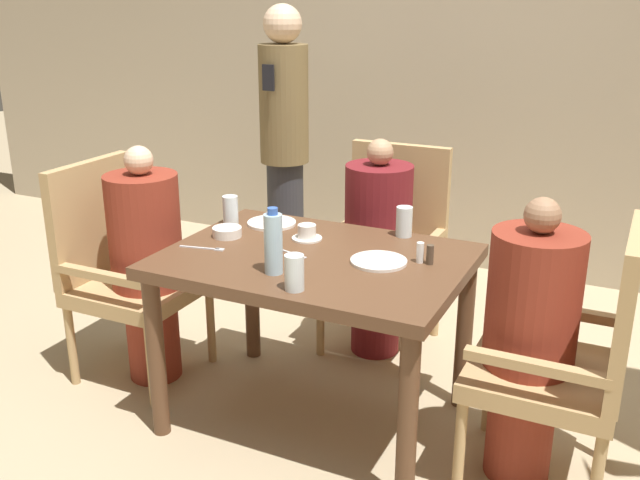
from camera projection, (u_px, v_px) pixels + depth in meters
The scene contains 22 objects.
ground_plane at pixel (316, 417), 3.03m from camera, with size 16.00×16.00×0.00m, color tan.
wall_back at pixel (464, 47), 4.33m from camera, with size 8.00×0.06×2.80m.
dining_table at pixel (315, 280), 2.82m from camera, with size 1.17×0.85×0.73m.
chair_left_side at pixel (122, 265), 3.26m from camera, with size 0.52×0.52×1.00m.
diner_in_left_chair at pixel (147, 263), 3.19m from camera, with size 0.32×0.32×1.10m.
chair_far_side at pixel (388, 241), 3.57m from camera, with size 0.52×0.52×1.00m.
diner_in_far_chair at pixel (377, 246), 3.43m from camera, with size 0.32×0.32×1.08m.
chair_right_side at pixel (573, 354), 2.45m from camera, with size 0.52×0.52×1.00m.
diner_in_right_chair at pixel (529, 340), 2.51m from camera, with size 0.32×0.32×1.07m.
standing_host at pixel (284, 142), 4.12m from camera, with size 0.28×0.32×1.66m.
plate_main_left at pixel (272, 223), 3.16m from camera, with size 0.22×0.22×0.01m.
plate_main_right at pixel (379, 261), 2.71m from camera, with size 0.22×0.22×0.01m.
teacup_with_saucer at pixel (307, 233), 2.96m from camera, with size 0.13×0.13×0.06m.
bowl_small at pixel (227, 232), 3.00m from camera, with size 0.12×0.12×0.04m.
water_bottle at pixel (273, 243), 2.58m from camera, with size 0.07×0.07×0.25m.
glass_tall_near at pixel (404, 222), 2.99m from camera, with size 0.07×0.07×0.13m.
glass_tall_mid at pixel (230, 210), 3.15m from camera, with size 0.07×0.07×0.13m.
glass_tall_far at pixel (294, 273), 2.44m from camera, with size 0.07×0.07×0.13m.
salt_shaker at pixel (420, 253), 2.70m from camera, with size 0.03×0.03×0.08m.
pepper_shaker at pixel (430, 255), 2.69m from camera, with size 0.03×0.03×0.08m.
fork_beside_plate at pixel (207, 248), 2.86m from camera, with size 0.19×0.05×0.00m.
knife_beside_plate at pixel (289, 253), 2.81m from camera, with size 0.20×0.07×0.00m.
Camera 1 is at (1.15, -2.35, 1.70)m, focal length 40.00 mm.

